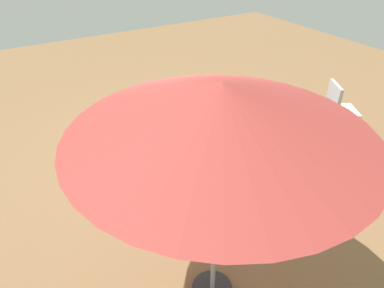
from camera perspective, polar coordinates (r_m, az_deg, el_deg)
The scene contains 9 objects.
ground_plane at distance 5.93m, azimuth 0.00°, elevation -2.45°, with size 16.00×16.00×0.00m, color olive.
round_bed at distance 5.78m, azimuth 0.00°, elevation -0.36°, with size 2.73×2.73×0.50m.
throw_pillow_0 at distance 6.27m, azimuth 5.21°, elevation 5.97°, with size 0.43×0.31×0.20m, color beige.
throw_pillow_1 at distance 6.37m, azimuth 1.59°, elevation 6.49°, with size 0.47×0.32×0.19m, color silver.
throw_pillow_2 at distance 6.40m, azimuth -2.13°, elevation 6.51°, with size 0.54×0.30×0.16m, color white.
throw_pillow_3 at distance 6.26m, azimuth -5.62°, elevation 5.64°, with size 0.53×0.37×0.15m, color silver.
patio_chair at distance 6.93m, azimuth 22.75°, elevation 5.78°, with size 0.70×0.69×0.98m.
patio_umbrella at distance 2.63m, azimuth 4.80°, elevation 5.38°, with size 2.45×2.45×2.46m.
planter at distance 5.77m, azimuth 26.97°, elevation -2.32°, with size 0.49×0.49×0.80m.
Camera 1 is at (-4.14, 2.48, 3.44)m, focal length 32.72 mm.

